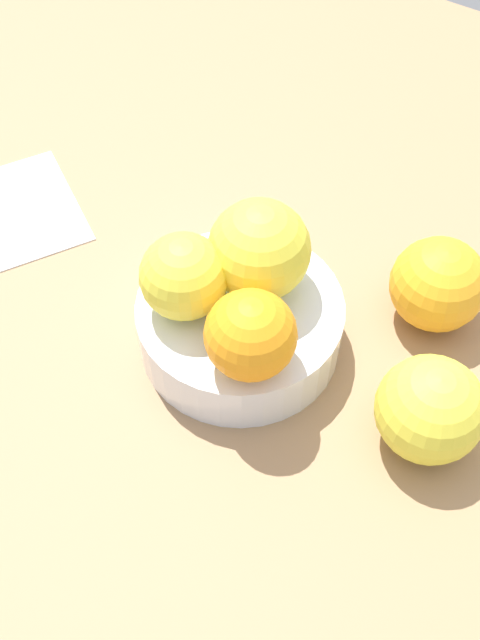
{
  "coord_description": "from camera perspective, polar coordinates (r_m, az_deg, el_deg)",
  "views": [
    {
      "loc": [
        19.39,
        -29.88,
        50.6
      ],
      "look_at": [
        0.0,
        0.0,
        2.79
      ],
      "focal_mm": 43.16,
      "sensor_mm": 36.0,
      "label": 1
    }
  ],
  "objects": [
    {
      "name": "fruit_bowl",
      "position": [
        0.6,
        0.0,
        -0.33
      ],
      "size": [
        15.97,
        15.97,
        4.65
      ],
      "color": "silver",
      "rests_on": "ground_plane"
    },
    {
      "name": "orange_loose_0",
      "position": [
        0.56,
        14.11,
        -6.07
      ],
      "size": [
        7.79,
        7.79,
        7.79
      ],
      "primitive_type": "sphere",
      "color": "yellow",
      "rests_on": "ground_plane"
    },
    {
      "name": "orange_in_bowl_2",
      "position": [
        0.52,
        0.79,
        -1.12
      ],
      "size": [
        6.51,
        6.51,
        6.51
      ],
      "primitive_type": "sphere",
      "color": "orange",
      "rests_on": "fruit_bowl"
    },
    {
      "name": "ground_plane",
      "position": [
        0.63,
        0.0,
        -2.07
      ],
      "size": [
        110.0,
        110.0,
        2.0
      ],
      "primitive_type": "cube",
      "color": "#997551"
    },
    {
      "name": "orange_in_bowl_1",
      "position": [
        0.56,
        -4.19,
        3.24
      ],
      "size": [
        6.55,
        6.55,
        6.55
      ],
      "primitive_type": "sphere",
      "color": "yellow",
      "rests_on": "fruit_bowl"
    },
    {
      "name": "orange_loose_1",
      "position": [
        0.62,
        14.46,
        2.57
      ],
      "size": [
        7.63,
        7.63,
        7.63
      ],
      "primitive_type": "sphere",
      "color": "#F9A823",
      "rests_on": "ground_plane"
    },
    {
      "name": "folded_napkin",
      "position": [
        0.74,
        -16.83,
        7.7
      ],
      "size": [
        17.78,
        17.78,
        0.3
      ],
      "primitive_type": "cube",
      "rotation": [
        0.0,
        0.0,
        -0.54
      ],
      "color": "white",
      "rests_on": "ground_plane"
    },
    {
      "name": "orange_in_bowl_0",
      "position": [
        0.57,
        1.44,
        5.21
      ],
      "size": [
        7.7,
        7.7,
        7.7
      ],
      "primitive_type": "sphere",
      "color": "yellow",
      "rests_on": "fruit_bowl"
    }
  ]
}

